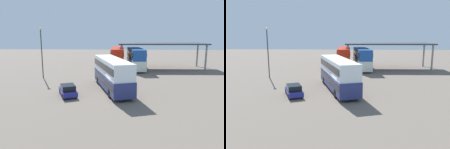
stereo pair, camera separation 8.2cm
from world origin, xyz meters
The scene contains 7 objects.
ground_plane centered at (0.00, 0.00, 0.00)m, with size 140.00×140.00×0.00m, color #685D52.
double_decker_main centered at (-0.17, 3.27, 2.21)m, with size 5.66×11.44×4.01m.
parked_hatchback centered at (-5.19, 0.29, 0.67)m, with size 2.93×3.98×1.35m.
double_decker_near_canopy centered at (0.28, 21.07, 2.28)m, with size 2.58×10.49×4.16m.
double_decker_mid_row centered at (3.92, 19.46, 2.30)m, with size 3.30×10.75×4.19m.
depot_canopy centered at (9.28, 21.03, 4.80)m, with size 17.74×6.16×5.16m.
lamppost_tall centered at (-11.72, 10.29, 5.07)m, with size 0.44×0.44×8.10m.
Camera 1 is at (0.96, -23.78, 7.28)m, focal length 34.62 mm.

